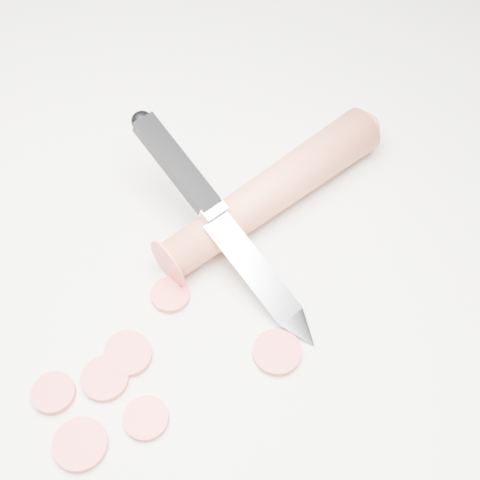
# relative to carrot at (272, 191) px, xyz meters

# --- Properties ---
(ground) EXTENTS (2.40, 2.40, 0.00)m
(ground) POSITION_rel_carrot_xyz_m (-0.08, -0.09, -0.02)
(ground) COLOR silver
(ground) RESTS_ON ground
(carrot) EXTENTS (0.17, 0.19, 0.04)m
(carrot) POSITION_rel_carrot_xyz_m (0.00, 0.00, 0.00)
(carrot) COLOR #DB653F
(carrot) RESTS_ON ground
(carrot_slice_0) EXTENTS (0.03, 0.03, 0.01)m
(carrot_slice_0) POSITION_rel_carrot_xyz_m (-0.09, -0.15, -0.02)
(carrot_slice_0) COLOR #E44B43
(carrot_slice_0) RESTS_ON ground
(carrot_slice_1) EXTENTS (0.03, 0.03, 0.01)m
(carrot_slice_1) POSITION_rel_carrot_xyz_m (-0.14, -0.19, -0.02)
(carrot_slice_1) COLOR #E44B43
(carrot_slice_1) RESTS_ON ground
(carrot_slice_2) EXTENTS (0.03, 0.03, 0.01)m
(carrot_slice_2) POSITION_rel_carrot_xyz_m (-0.07, -0.10, -0.02)
(carrot_slice_2) COLOR #E44B43
(carrot_slice_2) RESTS_ON ground
(carrot_slice_3) EXTENTS (0.03, 0.03, 0.01)m
(carrot_slice_3) POSITION_rel_carrot_xyz_m (-0.07, -0.20, -0.02)
(carrot_slice_3) COLOR #E44B43
(carrot_slice_3) RESTS_ON ground
(carrot_slice_4) EXTENTS (0.04, 0.04, 0.01)m
(carrot_slice_4) POSITION_rel_carrot_xyz_m (0.02, -0.14, -0.02)
(carrot_slice_4) COLOR #E44B43
(carrot_slice_4) RESTS_ON ground
(carrot_slice_5) EXTENTS (0.03, 0.03, 0.01)m
(carrot_slice_5) POSITION_rel_carrot_xyz_m (-0.09, -0.15, -0.02)
(carrot_slice_5) COLOR #E44B43
(carrot_slice_5) RESTS_ON ground
(carrot_slice_6) EXTENTS (0.03, 0.03, 0.01)m
(carrot_slice_6) POSITION_rel_carrot_xyz_m (-0.10, -0.17, -0.02)
(carrot_slice_6) COLOR #E44B43
(carrot_slice_6) RESTS_ON ground
(carrot_slice_7) EXTENTS (0.04, 0.04, 0.01)m
(carrot_slice_7) POSITION_rel_carrot_xyz_m (-0.11, -0.22, -0.02)
(carrot_slice_7) COLOR #E44B43
(carrot_slice_7) RESTS_ON ground
(kitchen_knife) EXTENTS (0.18, 0.17, 0.08)m
(kitchen_knife) POSITION_rel_carrot_xyz_m (-0.03, -0.05, 0.02)
(kitchen_knife) COLOR #BABDC2
(kitchen_knife) RESTS_ON ground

